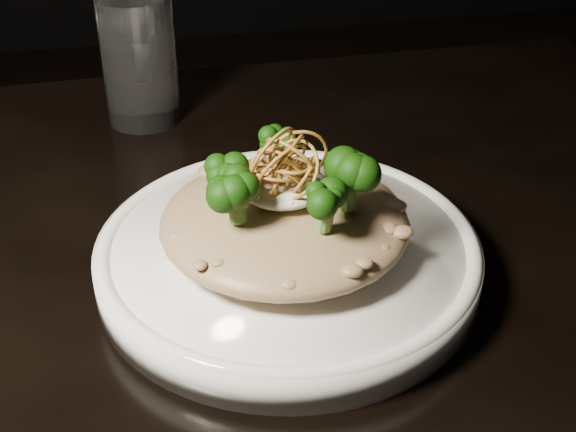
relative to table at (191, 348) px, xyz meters
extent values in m
cube|color=black|center=(0.00, 0.00, 0.06)|extent=(1.10, 0.80, 0.04)
cylinder|color=black|center=(0.48, 0.33, -0.31)|extent=(0.05, 0.05, 0.71)
cylinder|color=white|center=(0.08, -0.02, 0.10)|extent=(0.30, 0.30, 0.03)
ellipsoid|color=brown|center=(0.08, -0.02, 0.13)|extent=(0.19, 0.19, 0.04)
ellipsoid|color=white|center=(0.08, -0.02, 0.16)|extent=(0.07, 0.07, 0.02)
cylinder|color=white|center=(-0.01, 0.28, 0.15)|extent=(0.09, 0.09, 0.13)
camera|label=1|loc=(-0.03, -0.51, 0.47)|focal=50.00mm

